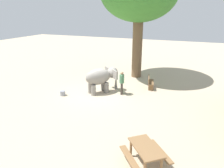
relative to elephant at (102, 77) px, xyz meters
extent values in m
plane|color=#BAA88C|center=(0.31, -0.07, -1.10)|extent=(60.00, 60.00, 0.00)
cylinder|color=gray|center=(-0.35, -0.05, -0.73)|extent=(0.32, 0.32, 0.73)
cylinder|color=gray|center=(-0.04, 0.35, -0.73)|extent=(0.32, 0.32, 0.73)
cylinder|color=gray|center=(0.45, -0.66, -0.73)|extent=(0.32, 0.32, 0.73)
cylinder|color=gray|center=(0.76, -0.26, -0.73)|extent=(0.32, 0.32, 0.73)
ellipsoid|color=gray|center=(0.20, -0.16, 0.07)|extent=(2.02, 1.85, 1.10)
sphere|color=gray|center=(-0.69, 0.53, 0.21)|extent=(0.78, 0.78, 0.78)
cone|color=gray|center=(-0.92, 0.71, -0.48)|extent=(0.24, 0.24, 1.23)
cube|color=gray|center=(-0.91, 0.05, 0.21)|extent=(0.46, 0.56, 0.59)
cube|color=gray|center=(-0.28, 0.87, 0.21)|extent=(0.46, 0.56, 0.59)
cylinder|color=#3F3833|center=(-0.07, 1.45, -0.69)|extent=(0.14, 0.14, 0.82)
cylinder|color=#3F3833|center=(-0.25, 1.41, -0.69)|extent=(0.14, 0.14, 0.82)
cylinder|color=#4C7F59|center=(-0.16, 1.43, 0.01)|extent=(0.32, 0.32, 0.58)
sphere|color=tan|center=(-0.16, 1.43, 0.41)|extent=(0.22, 0.22, 0.22)
cylinder|color=#4C7F59|center=(0.05, 1.48, 0.03)|extent=(0.09, 0.09, 0.55)
cylinder|color=#4C7F59|center=(-0.36, 1.39, 0.03)|extent=(0.09, 0.09, 0.55)
cylinder|color=brown|center=(-4.57, 1.18, 1.45)|extent=(0.83, 0.83, 5.09)
cube|color=brown|center=(-2.15, 3.01, -0.65)|extent=(1.45, 0.70, 0.06)
cube|color=brown|center=(-2.11, 2.85, -0.42)|extent=(1.38, 0.37, 0.40)
cube|color=brown|center=(-2.66, 2.89, -0.89)|extent=(0.16, 0.37, 0.42)
cube|color=brown|center=(-1.63, 3.13, -0.89)|extent=(0.16, 0.37, 0.42)
cube|color=olive|center=(6.13, 4.64, -0.35)|extent=(1.66, 1.58, 0.06)
cylinder|color=olive|center=(5.88, 4.00, -0.74)|extent=(0.10, 0.10, 0.72)
cylinder|color=olive|center=(5.46, 4.49, -0.74)|extent=(0.10, 0.10, 0.72)
cylinder|color=olive|center=(6.38, 5.27, -0.74)|extent=(0.10, 0.10, 0.72)
cube|color=olive|center=(6.53, 4.17, -0.66)|extent=(1.30, 1.16, 0.05)
cube|color=olive|center=(5.73, 5.11, -0.66)|extent=(1.30, 1.16, 0.05)
cylinder|color=gray|center=(1.59, -2.18, -0.94)|extent=(0.36, 0.36, 0.32)
camera|label=1|loc=(12.57, 5.97, 4.34)|focal=33.79mm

